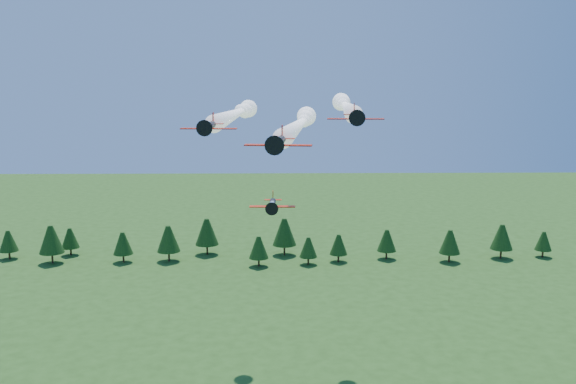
{
  "coord_description": "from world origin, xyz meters",
  "views": [
    {
      "loc": [
        -0.2,
        -84.56,
        56.21
      ],
      "look_at": [
        1.38,
        0.0,
        41.3
      ],
      "focal_mm": 40.0,
      "sensor_mm": 36.0,
      "label": 1
    }
  ],
  "objects_px": {
    "plane_lead": "(300,124)",
    "plane_slot": "(272,204)",
    "plane_left": "(236,114)",
    "plane_right": "(347,107)"
  },
  "relations": [
    {
      "from": "plane_lead",
      "to": "plane_right",
      "type": "bearing_deg",
      "value": 56.64
    },
    {
      "from": "plane_left",
      "to": "plane_slot",
      "type": "bearing_deg",
      "value": -72.6
    },
    {
      "from": "plane_left",
      "to": "plane_lead",
      "type": "bearing_deg",
      "value": -43.36
    },
    {
      "from": "plane_lead",
      "to": "plane_slot",
      "type": "height_order",
      "value": "plane_lead"
    },
    {
      "from": "plane_left",
      "to": "plane_right",
      "type": "distance_m",
      "value": 20.04
    },
    {
      "from": "plane_right",
      "to": "plane_slot",
      "type": "relative_size",
      "value": 7.71
    },
    {
      "from": "plane_left",
      "to": "plane_slot",
      "type": "height_order",
      "value": "plane_left"
    },
    {
      "from": "plane_lead",
      "to": "plane_slot",
      "type": "bearing_deg",
      "value": -100.29
    },
    {
      "from": "plane_right",
      "to": "plane_left",
      "type": "bearing_deg",
      "value": -179.44
    },
    {
      "from": "plane_lead",
      "to": "plane_right",
      "type": "height_order",
      "value": "plane_right"
    }
  ]
}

